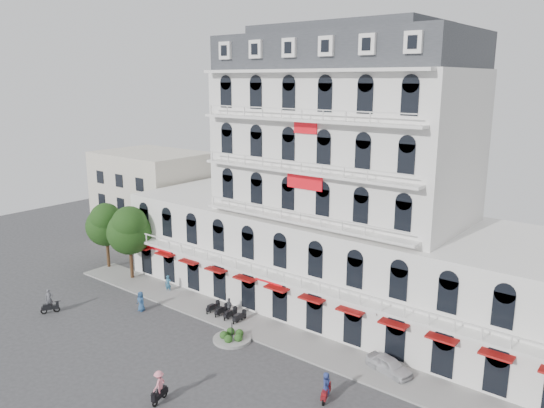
{
  "coord_description": "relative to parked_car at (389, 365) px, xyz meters",
  "views": [
    {
      "loc": [
        24.71,
        -23.45,
        21.2
      ],
      "look_at": [
        -1.94,
        10.0,
        11.1
      ],
      "focal_mm": 35.0,
      "sensor_mm": 36.0,
      "label": 1
    }
  ],
  "objects": [
    {
      "name": "sidewalk",
      "position": [
        -9.51,
        -0.5,
        -0.56
      ],
      "size": [
        53.0,
        4.0,
        0.16
      ],
      "primitive_type": "cube",
      "color": "gray",
      "rests_on": "ground"
    },
    {
      "name": "traffic_island",
      "position": [
        -12.51,
        -3.5,
        -0.39
      ],
      "size": [
        3.2,
        3.2,
        1.6
      ],
      "color": "gray",
      "rests_on": "ground"
    },
    {
      "name": "tree_west_inner",
      "position": [
        -30.46,
        -0.02,
        5.04
      ],
      "size": [
        4.76,
        4.76,
        8.25
      ],
      "color": "#382314",
      "rests_on": "ground"
    },
    {
      "name": "main_building",
      "position": [
        -9.51,
        8.5,
        9.32
      ],
      "size": [
        45.0,
        15.0,
        25.8
      ],
      "color": "silver",
      "rests_on": "ground"
    },
    {
      "name": "rider_west",
      "position": [
        -29.35,
        -10.13,
        0.45
      ],
      "size": [
        1.03,
        1.55,
        2.34
      ],
      "rotation": [
        0.0,
        0.0,
        1.07
      ],
      "color": "black",
      "rests_on": "ground"
    },
    {
      "name": "pedestrian_far",
      "position": [
        -24.58,
        0.0,
        0.26
      ],
      "size": [
        0.78,
        0.67,
        1.8
      ],
      "primitive_type": "imported",
      "rotation": [
        0.0,
        0.0,
        0.45
      ],
      "color": "#2A5F80",
      "rests_on": "ground"
    },
    {
      "name": "flank_building_west",
      "position": [
        -39.51,
        10.5,
        5.36
      ],
      "size": [
        14.0,
        10.0,
        12.0
      ],
      "primitive_type": "cube",
      "color": "beige",
      "rests_on": "ground"
    },
    {
      "name": "pedestrian_left",
      "position": [
        -23.12,
        -4.56,
        0.31
      ],
      "size": [
        0.94,
        0.62,
        1.91
      ],
      "primitive_type": "imported",
      "rotation": [
        0.0,
        0.0,
        -0.01
      ],
      "color": "navy",
      "rests_on": "ground"
    },
    {
      "name": "parked_scooter_row",
      "position": [
        -15.86,
        -0.7,
        -0.64
      ],
      "size": [
        4.4,
        1.8,
        1.1
      ],
      "primitive_type": null,
      "color": "black",
      "rests_on": "ground"
    },
    {
      "name": "rider_east",
      "position": [
        -1.8,
        -5.79,
        0.39
      ],
      "size": [
        0.79,
        1.66,
        2.09
      ],
      "rotation": [
        0.0,
        0.0,
        1.88
      ],
      "color": "maroon",
      "rests_on": "ground"
    },
    {
      "name": "tree_west_outer",
      "position": [
        -35.46,
        0.48,
        4.71
      ],
      "size": [
        4.5,
        4.48,
        7.76
      ],
      "color": "#382314",
      "rests_on": "ground"
    },
    {
      "name": "ground",
      "position": [
        -9.51,
        -9.5,
        -0.64
      ],
      "size": [
        120.0,
        120.0,
        0.0
      ],
      "primitive_type": "plane",
      "color": "#38383A",
      "rests_on": "ground"
    },
    {
      "name": "pedestrian_mid",
      "position": [
        -16.12,
        0.0,
        0.17
      ],
      "size": [
        0.99,
        0.5,
        1.62
      ],
      "primitive_type": "imported",
      "rotation": [
        0.0,
        0.0,
        3.03
      ],
      "color": "#4C4D52",
      "rests_on": "ground"
    },
    {
      "name": "rider_center",
      "position": [
        -10.45,
        -12.88,
        0.58
      ],
      "size": [
        0.97,
        1.67,
        2.3
      ],
      "rotation": [
        0.0,
        0.0,
        4.98
      ],
      "color": "black",
      "rests_on": "ground"
    },
    {
      "name": "parked_car",
      "position": [
        0.0,
        0.0,
        0.0
      ],
      "size": [
        4.03,
        2.4,
        1.28
      ],
      "primitive_type": "imported",
      "rotation": [
        0.0,
        0.0,
        1.32
      ],
      "color": "silver",
      "rests_on": "ground"
    }
  ]
}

